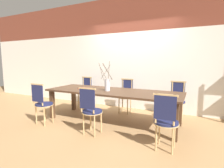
# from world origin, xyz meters

# --- Properties ---
(ground_plane) EXTENTS (16.00, 16.00, 0.00)m
(ground_plane) POSITION_xyz_m (0.00, 0.00, 0.00)
(ground_plane) COLOR #A87F51
(wall_rear) EXTENTS (12.00, 0.06, 3.20)m
(wall_rear) POSITION_xyz_m (0.00, 1.34, 1.60)
(wall_rear) COLOR white
(wall_rear) RESTS_ON ground_plane
(dining_table) EXTENTS (3.04, 1.02, 0.72)m
(dining_table) POSITION_xyz_m (0.00, 0.00, 0.65)
(dining_table) COLOR #4C3321
(dining_table) RESTS_ON ground_plane
(chair_near_leftend) EXTENTS (0.39, 0.39, 0.91)m
(chair_near_leftend) POSITION_xyz_m (-1.29, -0.82, 0.50)
(chair_near_leftend) COLOR #1E234C
(chair_near_leftend) RESTS_ON ground_plane
(chair_near_left) EXTENTS (0.39, 0.39, 0.91)m
(chair_near_left) POSITION_xyz_m (-0.04, -0.82, 0.50)
(chair_near_left) COLOR #1E234C
(chair_near_left) RESTS_ON ground_plane
(chair_near_center) EXTENTS (0.39, 0.39, 0.91)m
(chair_near_center) POSITION_xyz_m (1.31, -0.82, 0.50)
(chair_near_center) COLOR #1E234C
(chair_near_center) RESTS_ON ground_plane
(chair_far_leftend) EXTENTS (0.39, 0.39, 0.91)m
(chair_far_leftend) POSITION_xyz_m (-1.30, 0.82, 0.50)
(chair_far_leftend) COLOR #1E234C
(chair_far_leftend) RESTS_ON ground_plane
(chair_far_left) EXTENTS (0.39, 0.39, 0.91)m
(chair_far_left) POSITION_xyz_m (0.01, 0.82, 0.50)
(chair_far_left) COLOR #1E234C
(chair_far_left) RESTS_ON ground_plane
(chair_far_center) EXTENTS (0.39, 0.39, 0.91)m
(chair_far_center) POSITION_xyz_m (1.31, 0.82, 0.50)
(chair_far_center) COLOR #1E234C
(chair_far_center) RESTS_ON ground_plane
(vase_centerpiece) EXTENTS (0.36, 0.37, 0.66)m
(vase_centerpiece) POSITION_xyz_m (-0.09, -0.07, 0.86)
(vase_centerpiece) COLOR silver
(vase_centerpiece) RESTS_ON dining_table
(book_stack) EXTENTS (0.26, 0.17, 0.02)m
(book_stack) POSITION_xyz_m (-0.73, -0.04, 0.73)
(book_stack) COLOR maroon
(book_stack) RESTS_ON dining_table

